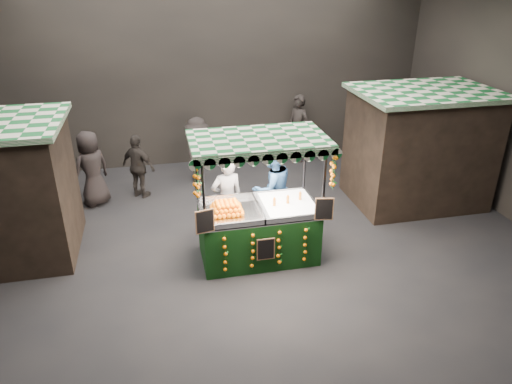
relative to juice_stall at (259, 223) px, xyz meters
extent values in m
plane|color=black|center=(-0.35, 0.14, -0.74)|extent=(12.00, 12.00, 0.00)
cube|color=black|center=(-0.35, 5.14, 1.76)|extent=(12.00, 0.10, 5.00)
cube|color=black|center=(-0.35, -4.86, 1.76)|extent=(12.00, 0.10, 5.00)
cube|color=black|center=(4.05, 1.64, 0.51)|extent=(2.80, 2.00, 2.50)
cube|color=#125425|center=(4.05, 1.64, 1.81)|extent=(3.00, 2.20, 0.10)
cube|color=black|center=(-0.01, 0.04, -0.26)|extent=(2.10, 1.15, 0.96)
cube|color=silver|center=(-0.01, 0.04, 0.24)|extent=(2.10, 1.15, 0.04)
cylinder|color=black|center=(-1.03, -0.51, 0.41)|extent=(0.05, 0.05, 2.29)
cylinder|color=black|center=(1.02, -0.51, 0.41)|extent=(0.05, 0.05, 2.29)
cylinder|color=black|center=(-1.03, 0.58, 0.41)|extent=(0.05, 0.05, 2.29)
cylinder|color=black|center=(1.02, 0.58, 0.41)|extent=(0.05, 0.05, 2.29)
cube|color=#125425|center=(-0.01, 0.04, 1.59)|extent=(2.34, 1.39, 0.08)
cube|color=white|center=(0.57, 0.04, 0.29)|extent=(0.94, 1.03, 0.08)
cube|color=black|center=(-1.04, -0.56, 0.46)|extent=(0.32, 0.09, 0.42)
cube|color=black|center=(1.02, -0.56, 0.46)|extent=(0.32, 0.09, 0.42)
cube|color=black|center=(-0.01, -0.57, -0.21)|extent=(0.32, 0.02, 0.42)
imported|color=slate|center=(-0.46, 0.82, 0.14)|extent=(0.70, 0.52, 1.75)
imported|color=#2A5287|center=(0.50, 1.00, 0.18)|extent=(1.06, 0.94, 1.83)
imported|color=#2A2622|center=(-4.37, 2.48, 0.14)|extent=(0.75, 0.63, 1.75)
imported|color=black|center=(3.70, 3.47, 0.03)|extent=(0.92, 0.85, 1.54)
imported|color=#2A2622|center=(-2.16, 3.16, 0.03)|extent=(0.93, 0.85, 1.53)
imported|color=black|center=(-0.72, 3.79, 0.09)|extent=(0.96, 1.22, 1.66)
imported|color=black|center=(-3.18, 2.99, 0.13)|extent=(1.01, 0.96, 1.74)
imported|color=#2C2824|center=(3.87, 2.79, 0.06)|extent=(1.15, 1.52, 1.60)
imported|color=black|center=(2.14, 4.62, 0.20)|extent=(0.74, 0.81, 1.87)
camera|label=1|loc=(-1.67, -7.39, 4.24)|focal=33.28mm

